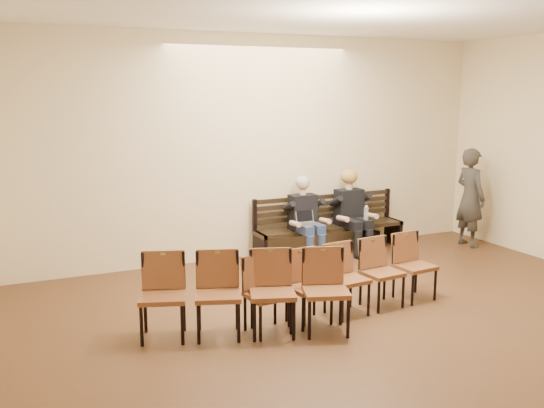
{
  "coord_description": "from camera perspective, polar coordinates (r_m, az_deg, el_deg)",
  "views": [
    {
      "loc": [
        -3.79,
        -3.78,
        2.65
      ],
      "look_at": [
        -0.22,
        4.05,
        1.02
      ],
      "focal_mm": 40.0,
      "sensor_mm": 36.0,
      "label": 1
    }
  ],
  "objects": [
    {
      "name": "chair_row_back",
      "position": [
        7.29,
        7.07,
        -7.12
      ],
      "size": [
        2.65,
        0.73,
        0.85
      ],
      "primitive_type": "cube",
      "rotation": [
        0.0,
        0.0,
        0.1
      ],
      "color": "brown",
      "rests_on": "ground"
    },
    {
      "name": "water_bottle",
      "position": [
        9.87,
        8.83,
        -1.58
      ],
      "size": [
        0.07,
        0.07,
        0.24
      ],
      "primitive_type": "cylinder",
      "rotation": [
        0.0,
        0.0,
        -0.02
      ],
      "color": "silver",
      "rests_on": "bench"
    },
    {
      "name": "room_walls",
      "position": [
        5.94,
        15.34,
        9.26
      ],
      "size": [
        8.02,
        10.01,
        3.51
      ],
      "color": "beige",
      "rests_on": "ground"
    },
    {
      "name": "bag",
      "position": [
        10.57,
        9.03,
        -3.22
      ],
      "size": [
        0.4,
        0.32,
        0.26
      ],
      "primitive_type": "cube",
      "rotation": [
        0.0,
        0.0,
        0.27
      ],
      "color": "black",
      "rests_on": "ground"
    },
    {
      "name": "passerby",
      "position": [
        10.83,
        18.19,
        1.25
      ],
      "size": [
        0.47,
        0.71,
        1.94
      ],
      "primitive_type": "imported",
      "rotation": [
        0.0,
        0.0,
        1.57
      ],
      "color": "#34302A",
      "rests_on": "ground"
    },
    {
      "name": "bench",
      "position": [
        10.05,
        5.48,
        -3.3
      ],
      "size": [
        2.6,
        0.9,
        0.45
      ],
      "primitive_type": "cube",
      "color": "black",
      "rests_on": "ground"
    },
    {
      "name": "seated_woman",
      "position": [
        10.03,
        7.52,
        -0.91
      ],
      "size": [
        0.55,
        0.77,
        1.29
      ],
      "primitive_type": null,
      "color": "black",
      "rests_on": "ground"
    },
    {
      "name": "seated_man",
      "position": [
        9.61,
        3.17,
        -1.4
      ],
      "size": [
        0.53,
        0.73,
        1.27
      ],
      "primitive_type": null,
      "color": "black",
      "rests_on": "ground"
    },
    {
      "name": "chair_row_front",
      "position": [
        6.64,
        -2.52,
        -8.52
      ],
      "size": [
        2.3,
        1.21,
        0.93
      ],
      "primitive_type": "cube",
      "rotation": [
        0.0,
        0.0,
        -0.33
      ],
      "color": "brown",
      "rests_on": "ground"
    },
    {
      "name": "laptop",
      "position": [
        9.46,
        3.44,
        -2.06
      ],
      "size": [
        0.35,
        0.29,
        0.22
      ],
      "primitive_type": "cube",
      "rotation": [
        0.0,
        0.0,
        0.2
      ],
      "color": "silver",
      "rests_on": "bench"
    },
    {
      "name": "ground",
      "position": [
        5.97,
        19.1,
        -16.24
      ],
      "size": [
        10.0,
        10.0,
        0.0
      ],
      "primitive_type": "plane",
      "color": "#522F1C",
      "rests_on": "ground"
    }
  ]
}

